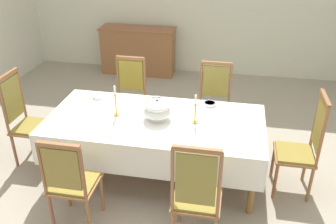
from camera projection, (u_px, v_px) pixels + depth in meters
ground at (154, 179)px, 4.36m from camera, size 6.49×7.07×0.04m
dining_table at (155, 125)px, 4.13m from camera, size 2.41×1.15×0.74m
tablecloth at (155, 126)px, 4.14m from camera, size 2.43×1.17×0.38m
chair_south_a at (71, 181)px, 3.44m from camera, size 0.44×0.42×1.05m
chair_north_a at (129, 94)px, 5.14m from camera, size 0.44×0.42×1.06m
chair_south_b at (196, 195)px, 3.22m from camera, size 0.44×0.42×1.15m
chair_north_b at (214, 101)px, 4.94m from camera, size 0.44×0.42×1.07m
chair_head_west at (26, 119)px, 4.45m from camera, size 0.42×0.44×1.16m
chair_head_east at (303, 146)px, 3.90m from camera, size 0.42×0.44×1.18m
soup_tureen at (157, 110)px, 4.04m from camera, size 0.32×0.32×0.25m
candlestick_west at (116, 104)px, 4.11m from camera, size 0.07×0.07×0.37m
candlestick_east at (195, 112)px, 3.96m from camera, size 0.07×0.07×0.34m
bowl_near_left at (98, 96)px, 4.57m from camera, size 0.15×0.15×0.03m
bowl_near_right at (156, 99)px, 4.50m from camera, size 0.16×0.16×0.03m
bowl_far_left at (210, 104)px, 4.39m from camera, size 0.15×0.15×0.04m
spoon_primary at (92, 96)px, 4.62m from camera, size 0.03×0.18×0.01m
spoon_secondary at (148, 99)px, 4.55m from camera, size 0.04×0.18×0.01m
sideboard at (138, 51)px, 7.14m from camera, size 1.44×0.48×0.90m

